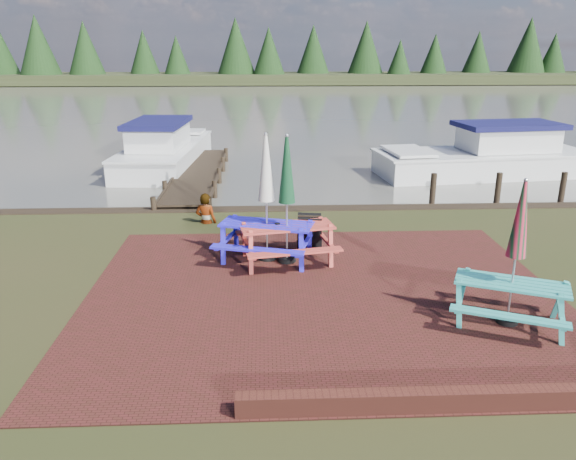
% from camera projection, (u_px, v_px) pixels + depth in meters
% --- Properties ---
extents(ground, '(120.00, 120.00, 0.00)m').
position_uv_depth(ground, '(328.00, 320.00, 9.78)').
color(ground, black).
rests_on(ground, ground).
extents(paving, '(9.00, 7.50, 0.02)m').
position_uv_depth(paving, '(323.00, 295.00, 10.72)').
color(paving, '#371711').
rests_on(paving, ground).
extents(brick_wall, '(6.21, 1.79, 0.30)m').
position_uv_depth(brick_wall, '(508.00, 390.00, 7.52)').
color(brick_wall, '#4C1E16').
rests_on(brick_wall, ground).
extents(water, '(120.00, 60.00, 0.02)m').
position_uv_depth(water, '(277.00, 105.00, 44.88)').
color(water, '#48463D').
rests_on(water, ground).
extents(far_treeline, '(120.00, 10.00, 8.10)m').
position_uv_depth(far_treeline, '(271.00, 56.00, 71.36)').
color(far_treeline, black).
rests_on(far_treeline, ground).
extents(picnic_table_teal, '(2.32, 2.22, 2.52)m').
position_uv_depth(picnic_table_teal, '(513.00, 276.00, 9.37)').
color(picnic_table_teal, teal).
rests_on(picnic_table_teal, ground).
extents(picnic_table_red, '(2.30, 2.12, 2.79)m').
position_uv_depth(picnic_table_red, '(287.00, 220.00, 12.07)').
color(picnic_table_red, '#AC372C').
rests_on(picnic_table_red, ground).
extents(picnic_table_blue, '(2.43, 2.28, 2.79)m').
position_uv_depth(picnic_table_blue, '(267.00, 218.00, 12.21)').
color(picnic_table_blue, '#251CD7').
rests_on(picnic_table_blue, ground).
extents(chalkboard, '(0.57, 0.59, 0.87)m').
position_uv_depth(chalkboard, '(309.00, 233.00, 12.83)').
color(chalkboard, black).
rests_on(chalkboard, ground).
extents(jetty, '(1.76, 9.08, 1.00)m').
position_uv_depth(jetty, '(198.00, 174.00, 20.30)').
color(jetty, black).
rests_on(jetty, ground).
extents(boat_jetty, '(3.10, 7.70, 2.19)m').
position_uv_depth(boat_jetty, '(164.00, 152.00, 22.68)').
color(boat_jetty, silver).
rests_on(boat_jetty, ground).
extents(boat_near, '(8.30, 3.71, 2.17)m').
position_uv_depth(boat_near, '(487.00, 158.00, 21.35)').
color(boat_near, silver).
rests_on(boat_near, ground).
extents(person, '(0.68, 0.55, 1.61)m').
position_uv_depth(person, '(205.00, 194.00, 14.85)').
color(person, gray).
rests_on(person, ground).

